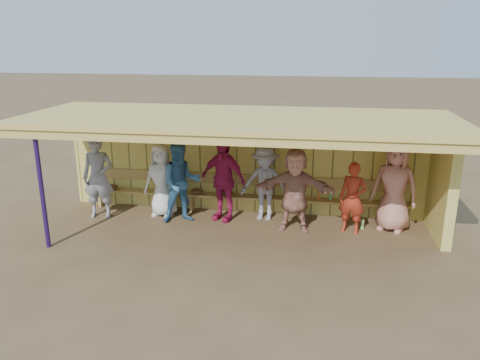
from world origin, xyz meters
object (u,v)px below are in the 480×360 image
player_e (265,183)px  player_b (162,180)px  player_a (98,177)px  player_f (295,190)px  player_g (353,198)px  player_d (223,179)px  player_h (395,186)px  bench (245,192)px  player_c (181,183)px

player_e → player_b: bearing=-170.0°
player_a → player_f: 4.49m
player_b → player_g: size_ratio=1.12×
player_d → player_f: (1.64, -0.38, -0.04)m
player_a → player_e: size_ratio=1.11×
player_h → player_d: bearing=-157.7°
player_e → player_h: 2.80m
player_f → bench: (-1.20, 0.85, -0.38)m
player_b → bench: size_ratio=0.23×
player_a → player_g: size_ratio=1.24×
player_e → player_g: player_e is taller
player_a → player_e: (3.79, 0.45, -0.09)m
player_d → bench: player_d is taller
player_c → player_f: 2.53m
player_c → player_g: (3.74, -0.05, -0.15)m
player_a → player_g: player_a is taller
player_b → bench: 1.96m
player_a → bench: player_a is taller
player_d → bench: 0.77m
player_b → player_f: (3.08, -0.40, 0.05)m
player_g → player_c: bearing=-163.8°
player_a → player_e: 3.82m
player_h → player_f: bearing=-147.9°
player_b → player_d: (1.44, -0.03, 0.09)m
player_c → player_f: bearing=-26.1°
player_g → bench: player_g is taller
player_c → player_g: player_c is taller
player_g → player_h: bearing=35.3°
player_b → player_f: player_f is taller
player_e → player_g: 1.98m
player_c → player_f: player_c is taller
player_b → player_e: player_e is taller
player_h → bench: size_ratio=0.26×
player_f → player_h: 2.12m
player_g → bench: bearing=178.8°
player_e → player_h: bearing=2.7°
player_a → player_h: size_ratio=0.97×
player_a → bench: bearing=2.6°
player_a → player_b: size_ratio=1.11×
player_h → player_b: bearing=-157.9°
player_d → bench: bearing=68.1°
player_g → player_e: bearing=-177.3°
player_a → player_d: (2.85, 0.29, -0.00)m
player_b → player_g: bearing=2.1°
player_d → bench: (0.44, 0.47, -0.43)m
player_h → bench: player_h is taller
player_c → player_e: player_c is taller
player_d → player_e: (0.94, 0.16, -0.09)m
player_a → player_f: player_a is taller
player_e → player_f: 0.88m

